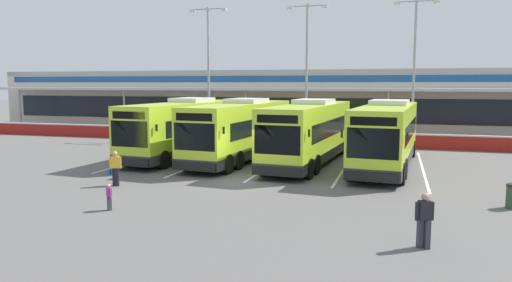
# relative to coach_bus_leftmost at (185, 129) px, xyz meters

# --- Properties ---
(ground_plane) EXTENTS (200.00, 200.00, 0.00)m
(ground_plane) POSITION_rel_coach_bus_leftmost_xyz_m (6.21, -6.49, -1.79)
(ground_plane) COLOR #605E5B
(terminal_building) EXTENTS (70.00, 13.00, 6.00)m
(terminal_building) POSITION_rel_coach_bus_leftmost_xyz_m (6.21, 20.42, 1.23)
(terminal_building) COLOR beige
(terminal_building) RESTS_ON ground
(red_barrier_wall) EXTENTS (60.00, 0.40, 1.10)m
(red_barrier_wall) POSITION_rel_coach_bus_leftmost_xyz_m (6.21, 8.01, -1.23)
(red_barrier_wall) COLOR maroon
(red_barrier_wall) RESTS_ON ground
(coach_bus_leftmost) EXTENTS (3.72, 12.31, 3.78)m
(coach_bus_leftmost) POSITION_rel_coach_bus_leftmost_xyz_m (0.00, 0.00, 0.00)
(coach_bus_leftmost) COLOR #B7DB2D
(coach_bus_leftmost) RESTS_ON ground
(coach_bus_left_centre) EXTENTS (3.72, 12.31, 3.78)m
(coach_bus_left_centre) POSITION_rel_coach_bus_leftmost_xyz_m (3.89, -0.31, 0.00)
(coach_bus_left_centre) COLOR #B7DB2D
(coach_bus_left_centre) RESTS_ON ground
(coach_bus_centre) EXTENTS (3.72, 12.31, 3.78)m
(coach_bus_centre) POSITION_rel_coach_bus_leftmost_xyz_m (8.21, -0.44, 0.00)
(coach_bus_centre) COLOR #B7DB2D
(coach_bus_centre) RESTS_ON ground
(coach_bus_right_centre) EXTENTS (3.72, 12.31, 3.78)m
(coach_bus_right_centre) POSITION_rel_coach_bus_leftmost_xyz_m (12.62, -0.56, 0.00)
(coach_bus_right_centre) COLOR #B7DB2D
(coach_bus_right_centre) RESTS_ON ground
(bay_stripe_far_west) EXTENTS (0.14, 13.00, 0.01)m
(bay_stripe_far_west) POSITION_rel_coach_bus_leftmost_xyz_m (-2.19, -0.49, -1.78)
(bay_stripe_far_west) COLOR silver
(bay_stripe_far_west) RESTS_ON ground
(bay_stripe_west) EXTENTS (0.14, 13.00, 0.01)m
(bay_stripe_west) POSITION_rel_coach_bus_leftmost_xyz_m (2.01, -0.49, -1.78)
(bay_stripe_west) COLOR silver
(bay_stripe_west) RESTS_ON ground
(bay_stripe_mid_west) EXTENTS (0.14, 13.00, 0.01)m
(bay_stripe_mid_west) POSITION_rel_coach_bus_leftmost_xyz_m (6.21, -0.49, -1.78)
(bay_stripe_mid_west) COLOR silver
(bay_stripe_mid_west) RESTS_ON ground
(bay_stripe_centre) EXTENTS (0.14, 13.00, 0.01)m
(bay_stripe_centre) POSITION_rel_coach_bus_leftmost_xyz_m (10.41, -0.49, -1.78)
(bay_stripe_centre) COLOR silver
(bay_stripe_centre) RESTS_ON ground
(bay_stripe_mid_east) EXTENTS (0.14, 13.00, 0.01)m
(bay_stripe_mid_east) POSITION_rel_coach_bus_leftmost_xyz_m (14.61, -0.49, -1.78)
(bay_stripe_mid_east) COLOR silver
(bay_stripe_mid_east) RESTS_ON ground
(pedestrian_with_handbag) EXTENTS (0.65, 0.39, 1.62)m
(pedestrian_with_handbag) POSITION_rel_coach_bus_leftmost_xyz_m (0.71, -9.28, -0.93)
(pedestrian_with_handbag) COLOR black
(pedestrian_with_handbag) RESTS_ON ground
(pedestrian_in_dark_coat) EXTENTS (0.53, 0.33, 1.62)m
(pedestrian_in_dark_coat) POSITION_rel_coach_bus_leftmost_xyz_m (13.99, -14.20, -0.91)
(pedestrian_in_dark_coat) COLOR #33333D
(pedestrian_in_dark_coat) RESTS_ON ground
(pedestrian_child) EXTENTS (0.31, 0.26, 1.00)m
(pedestrian_child) POSITION_rel_coach_bus_leftmost_xyz_m (2.92, -13.13, -1.24)
(pedestrian_child) COLOR #33333D
(pedestrian_child) RESTS_ON ground
(lamp_post_west) EXTENTS (3.24, 0.28, 11.00)m
(lamp_post_west) POSITION_rel_coach_bus_leftmost_xyz_m (-2.20, 9.55, 4.50)
(lamp_post_west) COLOR #9E9EA3
(lamp_post_west) RESTS_ON ground
(lamp_post_centre) EXTENTS (3.24, 0.28, 11.00)m
(lamp_post_centre) POSITION_rel_coach_bus_leftmost_xyz_m (6.02, 10.22, 4.50)
(lamp_post_centre) COLOR #9E9EA3
(lamp_post_centre) RESTS_ON ground
(lamp_post_east) EXTENTS (3.24, 0.28, 11.00)m
(lamp_post_east) POSITION_rel_coach_bus_leftmost_xyz_m (14.27, 10.40, 4.50)
(lamp_post_east) COLOR #9E9EA3
(lamp_post_east) RESTS_ON ground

